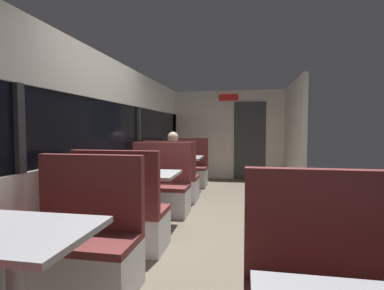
% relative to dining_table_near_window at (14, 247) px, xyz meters
% --- Properties ---
extents(ground_plane, '(3.30, 9.20, 0.02)m').
position_rel_dining_table_near_window_xyz_m(ground_plane, '(0.89, 2.09, -0.65)').
color(ground_plane, '#665B4C').
extents(carriage_window_panel_left, '(0.09, 8.48, 2.30)m').
position_rel_dining_table_near_window_xyz_m(carriage_window_panel_left, '(-0.56, 2.09, 0.47)').
color(carriage_window_panel_left, beige).
rests_on(carriage_window_panel_left, ground_plane).
extents(carriage_end_bulkhead, '(2.90, 0.11, 2.30)m').
position_rel_dining_table_near_window_xyz_m(carriage_end_bulkhead, '(0.95, 6.28, 0.50)').
color(carriage_end_bulkhead, beige).
rests_on(carriage_end_bulkhead, ground_plane).
extents(carriage_aisle_panel_right, '(0.08, 2.40, 2.30)m').
position_rel_dining_table_near_window_xyz_m(carriage_aisle_panel_right, '(2.34, 5.09, 0.51)').
color(carriage_aisle_panel_right, beige).
rests_on(carriage_aisle_panel_right, ground_plane).
extents(dining_table_near_window, '(0.90, 0.70, 0.74)m').
position_rel_dining_table_near_window_xyz_m(dining_table_near_window, '(0.00, 0.00, 0.00)').
color(dining_table_near_window, '#9E9EA3').
rests_on(dining_table_near_window, ground_plane).
extents(bench_near_window_facing_entry, '(0.95, 0.50, 1.10)m').
position_rel_dining_table_near_window_xyz_m(bench_near_window_facing_entry, '(0.00, 0.70, -0.31)').
color(bench_near_window_facing_entry, silver).
rests_on(bench_near_window_facing_entry, ground_plane).
extents(dining_table_mid_window, '(0.90, 0.70, 0.74)m').
position_rel_dining_table_near_window_xyz_m(dining_table_mid_window, '(0.00, 2.22, 0.00)').
color(dining_table_mid_window, '#9E9EA3').
rests_on(dining_table_mid_window, ground_plane).
extents(bench_mid_window_facing_end, '(0.95, 0.50, 1.10)m').
position_rel_dining_table_near_window_xyz_m(bench_mid_window_facing_end, '(0.00, 1.52, -0.31)').
color(bench_mid_window_facing_end, silver).
rests_on(bench_mid_window_facing_end, ground_plane).
extents(bench_mid_window_facing_entry, '(0.95, 0.50, 1.10)m').
position_rel_dining_table_near_window_xyz_m(bench_mid_window_facing_entry, '(0.00, 2.92, -0.31)').
color(bench_mid_window_facing_entry, silver).
rests_on(bench_mid_window_facing_entry, ground_plane).
extents(dining_table_far_window, '(0.90, 0.70, 0.74)m').
position_rel_dining_table_near_window_xyz_m(dining_table_far_window, '(0.00, 4.44, 0.00)').
color(dining_table_far_window, '#9E9EA3').
rests_on(dining_table_far_window, ground_plane).
extents(bench_far_window_facing_end, '(0.95, 0.50, 1.10)m').
position_rel_dining_table_near_window_xyz_m(bench_far_window_facing_end, '(0.00, 3.74, -0.31)').
color(bench_far_window_facing_end, silver).
rests_on(bench_far_window_facing_end, ground_plane).
extents(bench_far_window_facing_entry, '(0.95, 0.50, 1.10)m').
position_rel_dining_table_near_window_xyz_m(bench_far_window_facing_entry, '(0.00, 5.14, -0.31)').
color(bench_far_window_facing_entry, silver).
rests_on(bench_far_window_facing_entry, ground_plane).
extents(seated_passenger, '(0.47, 0.55, 1.26)m').
position_rel_dining_table_near_window_xyz_m(seated_passenger, '(0.00, 3.81, -0.10)').
color(seated_passenger, '#26262D').
rests_on(seated_passenger, ground_plane).
extents(coffee_cup_primary, '(0.07, 0.07, 0.09)m').
position_rel_dining_table_near_window_xyz_m(coffee_cup_primary, '(-0.02, 2.22, 0.15)').
color(coffee_cup_primary, '#26598C').
rests_on(coffee_cup_primary, dining_table_mid_window).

